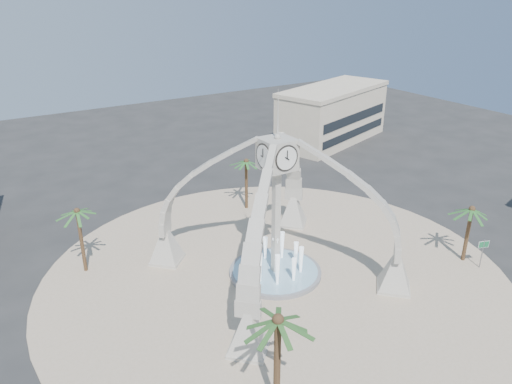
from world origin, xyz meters
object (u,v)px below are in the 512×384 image
palm_east (472,210)px  palm_south (278,321)px  fountain (275,271)px  street_sign (483,248)px  palm_west (77,212)px  palm_north (246,162)px  clock_tower (276,207)px

palm_east → palm_south: (-24.19, -5.08, 1.27)m
fountain → street_sign: 18.35m
palm_west → palm_south: 22.36m
palm_east → palm_south: palm_south is taller
palm_east → palm_north: bearing=118.1°
clock_tower → palm_north: bearing=68.9°
clock_tower → palm_south: bearing=-124.1°
fountain → palm_west: size_ratio=1.24×
palm_south → street_sign: (24.27, 3.42, -4.33)m
fountain → palm_south: (-8.31, -12.29, 6.07)m
clock_tower → palm_east: bearing=-24.4°
palm_east → palm_north: size_ratio=0.93×
palm_west → street_sign: palm_west is taller
palm_south → fountain: bearing=55.9°
palm_east → street_sign: bearing=-87.2°
fountain → palm_east: bearing=-24.4°
fountain → palm_west: (-13.80, 9.37, 5.44)m
palm_west → street_sign: (29.76, -18.25, -3.70)m
street_sign → palm_east: bearing=112.0°
palm_south → street_sign: 24.89m
clock_tower → palm_east: 17.50m
street_sign → palm_north: bearing=135.6°
fountain → palm_west: palm_west is taller
palm_south → palm_north: bearing=62.3°
palm_east → fountain: bearing=155.6°
palm_north → palm_south: bearing=-117.7°
palm_east → street_sign: 3.48m
fountain → palm_north: palm_north is taller
palm_north → street_sign: size_ratio=2.21×
palm_south → palm_east: bearing=11.9°
palm_north → fountain: bearing=-111.1°
fountain → palm_east: (15.88, -7.22, 4.80)m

